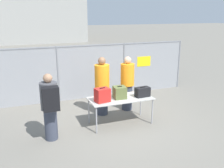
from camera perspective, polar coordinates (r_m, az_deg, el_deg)
ground_plane at (r=7.45m, az=1.59°, el=-8.99°), size 120.00×120.00×0.00m
fence_section at (r=9.43m, az=-4.36°, el=3.18°), size 7.82×0.07×2.03m
inspection_table at (r=7.19m, az=1.96°, el=-3.64°), size 1.82×0.84×0.79m
suitcase_red at (r=6.81m, az=-2.21°, el=-2.55°), size 0.43×0.35×0.40m
suitcase_olive at (r=7.10m, az=1.76°, el=-1.93°), size 0.36×0.37×0.36m
suitcase_black at (r=7.30m, az=6.98°, el=-1.82°), size 0.44×0.26×0.30m
traveler_hooded at (r=6.35m, az=-14.02°, el=-4.67°), size 0.43×0.67×1.73m
security_worker_near at (r=7.80m, az=-2.28°, el=-0.33°), size 0.46×0.46×1.85m
security_worker_far at (r=8.21m, az=3.52°, el=0.28°), size 0.44×0.44×1.80m
utility_trailer at (r=12.42m, az=-2.37°, el=3.25°), size 3.96×2.25×0.72m
distant_hangar at (r=32.40m, az=-17.89°, el=15.38°), size 10.80×10.45×6.50m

